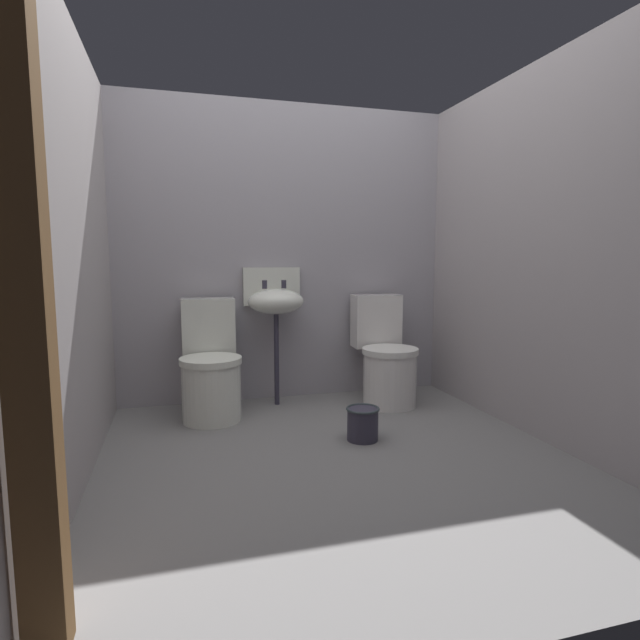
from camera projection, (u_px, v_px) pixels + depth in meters
ground_plane at (335, 463)px, 2.71m from camera, size 2.86×2.85×0.08m
wall_back at (285, 254)px, 3.79m from camera, size 2.86×0.10×2.18m
wall_left at (66, 251)px, 2.32m from camera, size 0.10×2.65×2.18m
wall_right at (534, 253)px, 3.02m from camera, size 0.10×2.65×2.18m
wooden_door_post at (21, 244)px, 1.23m from camera, size 0.11×0.11×2.18m
toilet_left at (211, 369)px, 3.34m from camera, size 0.41×0.60×0.78m
toilet_right at (386, 359)px, 3.68m from camera, size 0.41×0.60×0.78m
sink at (275, 301)px, 3.60m from camera, size 0.42×0.35×0.99m
bucket at (363, 423)px, 2.93m from camera, size 0.20×0.20×0.19m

